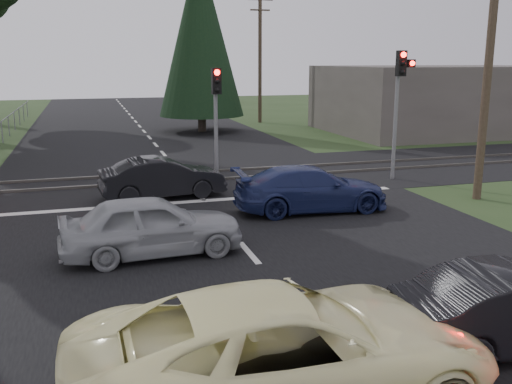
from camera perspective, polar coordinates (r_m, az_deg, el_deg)
name	(u,v)px	position (r m, az deg, el deg)	size (l,w,h in m)	color
ground	(294,305)	(10.66, 3.80, -11.19)	(120.00, 120.00, 0.00)	#283D1C
road	(194,189)	(19.89, -6.24, 0.31)	(14.00, 100.00, 0.01)	black
rail_corridor	(184,178)	(21.81, -7.20, 1.43)	(120.00, 8.00, 0.01)	black
stop_line	(204,201)	(18.16, -5.20, -0.87)	(13.00, 0.35, 0.00)	silver
rail_near	(188,181)	(21.03, -6.84, 1.12)	(120.00, 0.12, 0.10)	#59544C
rail_far	(181,173)	(22.58, -7.54, 1.93)	(120.00, 0.12, 0.10)	#59544C
traffic_signal_right	(400,90)	(21.60, 14.21, 9.88)	(0.68, 0.48, 4.70)	slate
traffic_signal_center	(216,106)	(20.32, -3.98, 8.62)	(0.32, 0.48, 4.10)	slate
utility_pole_near	(490,48)	(19.24, 22.36, 13.18)	(1.80, 0.26, 9.00)	#4C3D2D
utility_pole_mid	(260,55)	(40.87, 0.40, 13.58)	(1.80, 0.26, 9.00)	#4C3D2D
utility_pole_far	(194,56)	(65.19, -6.20, 13.32)	(1.80, 0.26, 9.00)	#4C3D2D
conifer_tree	(200,32)	(35.81, -5.61, 15.61)	(5.20, 5.20, 11.00)	#473D33
building_right	(443,99)	(37.84, 18.18, 8.85)	(14.00, 10.00, 4.00)	#59514C
cream_coupe	(285,350)	(7.56, 2.89, -15.46)	(2.54, 5.52, 1.53)	#FEF9B6
silver_car	(152,226)	(13.18, -10.38, -3.34)	(1.65, 4.11, 1.40)	#989B9F
blue_sedan	(311,189)	(16.88, 5.51, 0.32)	(1.86, 4.57, 1.33)	navy
dark_car_far	(163,178)	(18.64, -9.33, 1.39)	(1.38, 3.96, 1.31)	black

